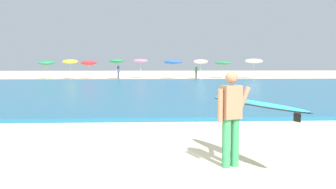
{
  "coord_description": "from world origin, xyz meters",
  "views": [
    {
      "loc": [
        -0.28,
        -6.45,
        1.88
      ],
      "look_at": [
        0.18,
        2.39,
        1.1
      ],
      "focal_mm": 38.64,
      "sensor_mm": 36.0,
      "label": 1
    }
  ],
  "objects_px": {
    "beachgoer_near_row_mid": "(118,72)",
    "beach_umbrella_3": "(117,61)",
    "beach_umbrella_8": "(254,61)",
    "beach_umbrella_4": "(141,61)",
    "surfer_with_board": "(243,109)",
    "beach_umbrella_0": "(46,63)",
    "beach_umbrella_2": "(89,63)",
    "beach_umbrella_6": "(201,62)",
    "beach_umbrella_1": "(70,62)",
    "beach_umbrella_5": "(173,62)",
    "beachgoer_near_row_left": "(196,72)",
    "beach_umbrella_7": "(223,63)"
  },
  "relations": [
    {
      "from": "beach_umbrella_5",
      "to": "beach_umbrella_0",
      "type": "bearing_deg",
      "value": 178.03
    },
    {
      "from": "surfer_with_board",
      "to": "beach_umbrella_2",
      "type": "xyz_separation_m",
      "value": [
        -8.88,
        37.0,
        0.85
      ]
    },
    {
      "from": "beach_umbrella_1",
      "to": "beach_umbrella_4",
      "type": "bearing_deg",
      "value": 18.3
    },
    {
      "from": "beach_umbrella_6",
      "to": "beach_umbrella_5",
      "type": "bearing_deg",
      "value": 167.12
    },
    {
      "from": "beach_umbrella_5",
      "to": "beachgoer_near_row_left",
      "type": "bearing_deg",
      "value": -4.12
    },
    {
      "from": "beach_umbrella_3",
      "to": "beach_umbrella_6",
      "type": "xyz_separation_m",
      "value": [
        9.9,
        -0.11,
        -0.05
      ]
    },
    {
      "from": "beach_umbrella_8",
      "to": "beach_umbrella_4",
      "type": "bearing_deg",
      "value": 173.22
    },
    {
      "from": "beachgoer_near_row_left",
      "to": "beach_umbrella_5",
      "type": "bearing_deg",
      "value": 175.88
    },
    {
      "from": "beach_umbrella_0",
      "to": "beachgoer_near_row_left",
      "type": "height_order",
      "value": "beach_umbrella_0"
    },
    {
      "from": "beach_umbrella_3",
      "to": "beach_umbrella_7",
      "type": "bearing_deg",
      "value": 7.87
    },
    {
      "from": "beach_umbrella_1",
      "to": "beach_umbrella_7",
      "type": "relative_size",
      "value": 1.12
    },
    {
      "from": "beach_umbrella_6",
      "to": "beachgoer_near_row_mid",
      "type": "xyz_separation_m",
      "value": [
        -9.72,
        0.25,
        -1.19
      ]
    },
    {
      "from": "beach_umbrella_1",
      "to": "beach_umbrella_3",
      "type": "distance_m",
      "value": 5.29
    },
    {
      "from": "beach_umbrella_1",
      "to": "beachgoer_near_row_left",
      "type": "distance_m",
      "value": 14.78
    },
    {
      "from": "beach_umbrella_1",
      "to": "beach_umbrella_8",
      "type": "bearing_deg",
      "value": 2.69
    },
    {
      "from": "beach_umbrella_8",
      "to": "beach_umbrella_5",
      "type": "bearing_deg",
      "value": 179.68
    },
    {
      "from": "beach_umbrella_2",
      "to": "beach_umbrella_3",
      "type": "bearing_deg",
      "value": -12.72
    },
    {
      "from": "beach_umbrella_3",
      "to": "beach_umbrella_7",
      "type": "distance_m",
      "value": 13.07
    },
    {
      "from": "beach_umbrella_8",
      "to": "surfer_with_board",
      "type": "bearing_deg",
      "value": -106.56
    },
    {
      "from": "beach_umbrella_1",
      "to": "beach_umbrella_5",
      "type": "xyz_separation_m",
      "value": [
        11.94,
        1.08,
        -0.04
      ]
    },
    {
      "from": "beach_umbrella_8",
      "to": "beachgoer_near_row_left",
      "type": "distance_m",
      "value": 7.16
    },
    {
      "from": "beach_umbrella_3",
      "to": "beach_umbrella_4",
      "type": "height_order",
      "value": "beach_umbrella_4"
    },
    {
      "from": "beachgoer_near_row_left",
      "to": "beach_umbrella_2",
      "type": "bearing_deg",
      "value": 178.55
    },
    {
      "from": "beach_umbrella_5",
      "to": "beachgoer_near_row_left",
      "type": "relative_size",
      "value": 1.43
    },
    {
      "from": "beach_umbrella_0",
      "to": "beach_umbrella_3",
      "type": "relative_size",
      "value": 0.95
    },
    {
      "from": "beach_umbrella_1",
      "to": "beach_umbrella_8",
      "type": "distance_m",
      "value": 21.78
    },
    {
      "from": "beach_umbrella_3",
      "to": "beachgoer_near_row_left",
      "type": "bearing_deg",
      "value": 2.62
    },
    {
      "from": "beach_umbrella_0",
      "to": "beachgoer_near_row_left",
      "type": "bearing_deg",
      "value": -2.31
    },
    {
      "from": "beach_umbrella_3",
      "to": "beach_umbrella_8",
      "type": "height_order",
      "value": "beach_umbrella_8"
    },
    {
      "from": "beach_umbrella_2",
      "to": "beachgoer_near_row_mid",
      "type": "height_order",
      "value": "beach_umbrella_2"
    },
    {
      "from": "beach_umbrella_1",
      "to": "beachgoer_near_row_left",
      "type": "relative_size",
      "value": 1.48
    },
    {
      "from": "beach_umbrella_4",
      "to": "beach_umbrella_1",
      "type": "bearing_deg",
      "value": -161.7
    },
    {
      "from": "surfer_with_board",
      "to": "beach_umbrella_2",
      "type": "distance_m",
      "value": 38.06
    },
    {
      "from": "beach_umbrella_6",
      "to": "surfer_with_board",
      "type": "bearing_deg",
      "value": -96.89
    },
    {
      "from": "beach_umbrella_1",
      "to": "beach_umbrella_6",
      "type": "xyz_separation_m",
      "value": [
        15.17,
        0.34,
        0.0
      ]
    },
    {
      "from": "beach_umbrella_5",
      "to": "beach_umbrella_7",
      "type": "bearing_deg",
      "value": 10.47
    },
    {
      "from": "beach_umbrella_5",
      "to": "beach_umbrella_4",
      "type": "bearing_deg",
      "value": 158.08
    },
    {
      "from": "beach_umbrella_0",
      "to": "beach_umbrella_2",
      "type": "distance_m",
      "value": 5.08
    },
    {
      "from": "beach_umbrella_6",
      "to": "beach_umbrella_1",
      "type": "bearing_deg",
      "value": -178.72
    },
    {
      "from": "beach_umbrella_7",
      "to": "beach_umbrella_8",
      "type": "height_order",
      "value": "beach_umbrella_8"
    },
    {
      "from": "beach_umbrella_8",
      "to": "beachgoer_near_row_mid",
      "type": "bearing_deg",
      "value": -178.48
    },
    {
      "from": "surfer_with_board",
      "to": "beachgoer_near_row_mid",
      "type": "distance_m",
      "value": 36.78
    },
    {
      "from": "beach_umbrella_2",
      "to": "beachgoer_near_row_mid",
      "type": "bearing_deg",
      "value": -9.84
    },
    {
      "from": "beach_umbrella_4",
      "to": "beach_umbrella_5",
      "type": "height_order",
      "value": "beach_umbrella_4"
    },
    {
      "from": "beachgoer_near_row_mid",
      "to": "beach_umbrella_3",
      "type": "bearing_deg",
      "value": -141.53
    },
    {
      "from": "beach_umbrella_0",
      "to": "beach_umbrella_5",
      "type": "bearing_deg",
      "value": -1.97
    },
    {
      "from": "beach_umbrella_2",
      "to": "beach_umbrella_3",
      "type": "distance_m",
      "value": 3.44
    },
    {
      "from": "beach_umbrella_8",
      "to": "beachgoer_near_row_mid",
      "type": "distance_m",
      "value": 16.36
    },
    {
      "from": "beach_umbrella_2",
      "to": "beachgoer_near_row_mid",
      "type": "relative_size",
      "value": 1.38
    },
    {
      "from": "beach_umbrella_2",
      "to": "beach_umbrella_5",
      "type": "bearing_deg",
      "value": -0.72
    }
  ]
}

